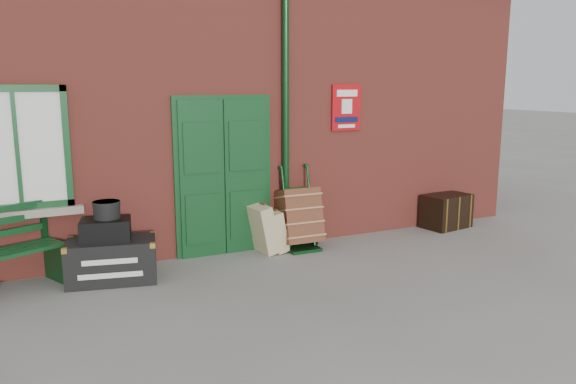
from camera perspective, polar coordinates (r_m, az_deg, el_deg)
ground at (r=7.05m, az=-0.07°, el=-9.04°), size 80.00×80.00×0.00m
station_building at (r=9.90m, az=-8.92°, el=9.37°), size 10.30×4.30×4.36m
houdini_trunk at (r=7.31m, az=-17.45°, el=-6.64°), size 1.16×0.80×0.53m
strongbox at (r=7.20m, az=-18.03°, el=-3.66°), size 0.66×0.54×0.27m
hatbox at (r=7.18m, az=-17.94°, el=-1.73°), size 0.38×0.38×0.21m
suitcase_back at (r=8.11m, az=-2.66°, el=-3.74°), size 0.38×0.53×0.71m
suitcase_front at (r=8.19m, az=-1.49°, el=-3.94°), size 0.33×0.47×0.61m
porter_trolley at (r=8.30m, az=1.13°, el=-2.60°), size 0.60×0.65×1.21m
dark_trunk at (r=9.92m, az=15.78°, el=-1.86°), size 0.86×0.64×0.57m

